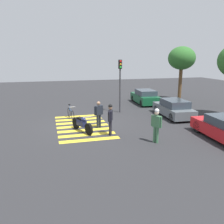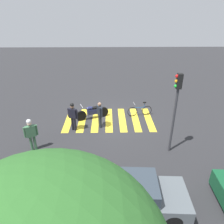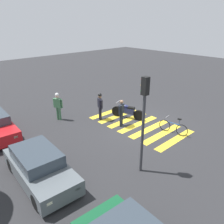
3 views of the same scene
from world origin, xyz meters
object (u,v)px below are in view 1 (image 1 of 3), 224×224
(leaning_bicycle, at_px, (71,113))
(car_grey_coupe, at_px, (174,108))
(officer_on_foot, at_px, (99,113))
(officer_by_motorcycle, at_px, (110,117))
(traffic_light_pole, at_px, (120,77))
(pedestrian_bystander, at_px, (156,123))
(car_green_compact, at_px, (145,97))
(police_motorcycle, at_px, (82,124))

(leaning_bicycle, height_order, car_grey_coupe, car_grey_coupe)
(leaning_bicycle, relative_size, officer_on_foot, 1.02)
(officer_by_motorcycle, distance_m, traffic_light_pole, 5.99)
(traffic_light_pole, bearing_deg, leaning_bicycle, -76.31)
(officer_by_motorcycle, bearing_deg, pedestrian_bystander, 47.15)
(traffic_light_pole, bearing_deg, pedestrian_bystander, -1.67)
(officer_by_motorcycle, height_order, pedestrian_bystander, pedestrian_bystander)
(car_grey_coupe, height_order, traffic_light_pole, traffic_light_pole)
(car_grey_coupe, bearing_deg, pedestrian_bystander, -37.71)
(car_grey_coupe, bearing_deg, traffic_light_pole, -124.81)
(leaning_bicycle, distance_m, car_green_compact, 8.36)
(officer_by_motorcycle, bearing_deg, car_grey_coupe, 117.23)
(car_grey_coupe, relative_size, traffic_light_pole, 0.99)
(leaning_bicycle, relative_size, pedestrian_bystander, 0.94)
(car_green_compact, relative_size, traffic_light_pole, 0.96)
(police_motorcycle, distance_m, pedestrian_bystander, 4.54)
(officer_by_motorcycle, bearing_deg, police_motorcycle, -125.25)
(leaning_bicycle, bearing_deg, pedestrian_bystander, 31.77)
(police_motorcycle, height_order, officer_by_motorcycle, officer_by_motorcycle)
(leaning_bicycle, xyz_separation_m, car_grey_coupe, (1.42, 7.47, 0.24))
(officer_on_foot, bearing_deg, pedestrian_bystander, 34.04)
(leaning_bicycle, xyz_separation_m, pedestrian_bystander, (6.15, 3.81, 0.69))
(pedestrian_bystander, relative_size, traffic_light_pole, 0.44)
(police_motorcycle, distance_m, car_green_compact, 10.04)
(car_grey_coupe, bearing_deg, officer_by_motorcycle, -62.77)
(leaning_bicycle, relative_size, traffic_light_pole, 0.41)
(car_green_compact, relative_size, car_grey_coupe, 0.97)
(pedestrian_bystander, bearing_deg, traffic_light_pole, 178.33)
(traffic_light_pole, bearing_deg, officer_on_foot, -34.29)
(police_motorcycle, bearing_deg, leaning_bicycle, -173.92)
(traffic_light_pole, bearing_deg, police_motorcycle, -40.82)
(officer_by_motorcycle, xyz_separation_m, traffic_light_pole, (-5.30, 2.19, 1.75))
(police_motorcycle, height_order, traffic_light_pole, traffic_light_pole)
(police_motorcycle, distance_m, car_grey_coupe, 7.36)
(car_green_compact, bearing_deg, pedestrian_bystander, -19.74)
(officer_by_motorcycle, relative_size, car_green_compact, 0.45)
(officer_by_motorcycle, bearing_deg, car_green_compact, 145.77)
(officer_on_foot, xyz_separation_m, traffic_light_pole, (-3.70, 2.53, 1.84))
(pedestrian_bystander, bearing_deg, car_green_compact, 160.26)
(officer_by_motorcycle, height_order, car_green_compact, officer_by_motorcycle)
(car_grey_coupe, distance_m, traffic_light_pole, 4.73)
(leaning_bicycle, height_order, traffic_light_pole, traffic_light_pole)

